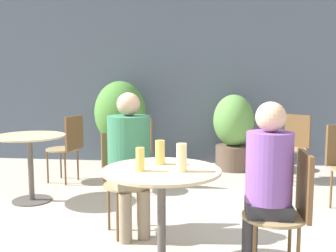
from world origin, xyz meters
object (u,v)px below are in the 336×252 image
cafe_table_far (30,151)px  bistro_chair_4 (135,147)px  cafe_table_near (161,193)px  bistro_chair_0 (289,204)px  beer_glass_0 (140,159)px  bistro_chair_5 (68,143)px  seated_person_0 (267,175)px  bistro_chair_3 (293,142)px  seated_person_1 (129,153)px  beer_glass_2 (160,152)px  potted_plant_0 (120,118)px  bistro_chair_1 (124,172)px  beer_glass_1 (182,158)px  potted_plant_1 (233,130)px

cafe_table_far → bistro_chair_4: bearing=30.5°
cafe_table_near → bistro_chair_0: bearing=0.0°
bistro_chair_4 → beer_glass_0: bearing=-64.5°
bistro_chair_5 → cafe_table_near: bearing=49.1°
cafe_table_near → seated_person_0: 0.73m
cafe_table_far → bistro_chair_5: bistro_chair_5 is taller
bistro_chair_3 → seated_person_1: bearing=-89.8°
beer_glass_2 → potted_plant_0: size_ratio=0.13×
beer_glass_0 → seated_person_1: bearing=107.8°
bistro_chair_1 → potted_plant_0: 2.54m
seated_person_0 → beer_glass_1: size_ratio=6.36×
bistro_chair_3 → seated_person_1: 2.75m
bistro_chair_4 → beer_glass_1: 2.27m
bistro_chair_0 → seated_person_1: 1.37m
bistro_chair_4 → seated_person_0: seated_person_0 is taller
bistro_chair_1 → cafe_table_near: bearing=-90.0°
beer_glass_0 → bistro_chair_4: bearing=102.1°
bistro_chair_5 → seated_person_0: (2.23, -2.26, 0.20)m
bistro_chair_5 → potted_plant_0: (0.48, 0.93, 0.23)m
seated_person_0 → beer_glass_2: seated_person_0 is taller
cafe_table_near → bistro_chair_5: bearing=123.9°
beer_glass_0 → beer_glass_2: (0.10, 0.22, 0.01)m
bistro_chair_4 → potted_plant_0: bearing=125.2°
cafe_table_near → bistro_chair_0: (0.86, 0.00, -0.05)m
bistro_chair_3 → potted_plant_0: (-2.47, 0.50, 0.23)m
bistro_chair_4 → beer_glass_1: size_ratio=4.63×
bistro_chair_5 → beer_glass_0: beer_glass_0 is taller
cafe_table_near → bistro_chair_4: (-0.59, 2.07, -0.05)m
bistro_chair_0 → beer_glass_2: 0.95m
bistro_chair_3 → cafe_table_near: bearing=-77.2°
seated_person_0 → bistro_chair_5: bearing=-135.4°
bistro_chair_4 → seated_person_1: size_ratio=0.71×
cafe_table_near → bistro_chair_4: bearing=106.0°
seated_person_0 → potted_plant_1: 3.26m
potted_plant_1 → potted_plant_0: bearing=-177.9°
beer_glass_0 → potted_plant_1: size_ratio=0.14×
bistro_chair_0 → bistro_chair_4: size_ratio=1.00×
bistro_chair_1 → beer_glass_0: (0.30, -0.82, 0.29)m
seated_person_0 → seated_person_1: 1.23m
seated_person_0 → seated_person_1: bearing=-120.0°
bistro_chair_4 → seated_person_0: size_ratio=0.73×
beer_glass_0 → seated_person_0: bearing=5.0°
seated_person_1 → potted_plant_1: 2.84m
bistro_chair_4 → potted_plant_1: potted_plant_1 is taller
bistro_chair_1 → beer_glass_2: beer_glass_2 is taller
bistro_chair_3 → beer_glass_2: (-1.45, -2.55, 0.30)m
bistro_chair_1 → beer_glass_1: (0.57, -0.80, 0.31)m
bistro_chair_3 → seated_person_0: bearing=-64.2°
bistro_chair_4 → potted_plant_0: 1.24m
potted_plant_1 → cafe_table_near: bearing=-101.4°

